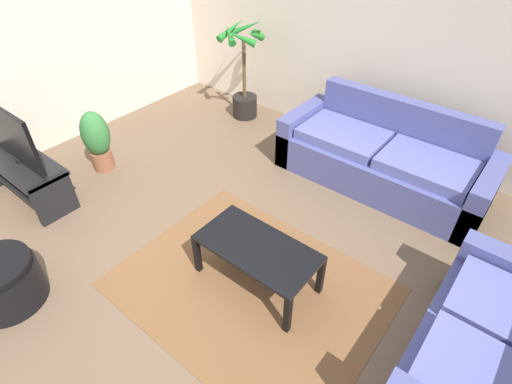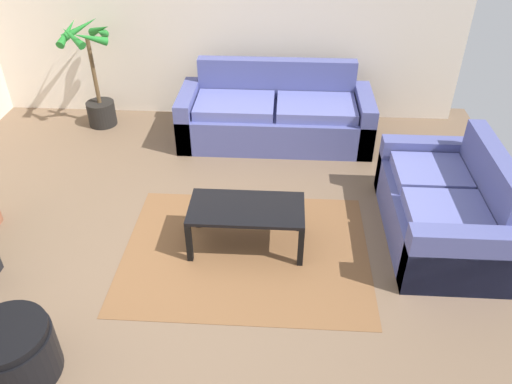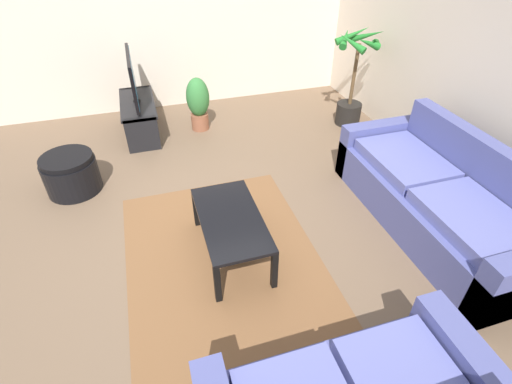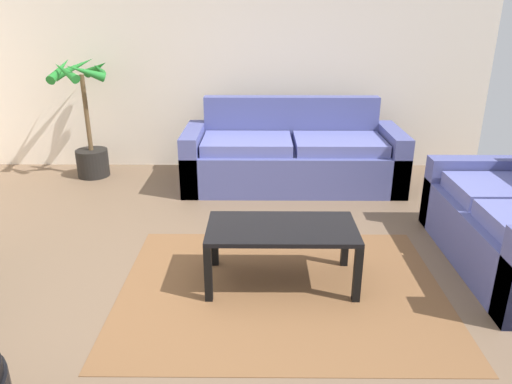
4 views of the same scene
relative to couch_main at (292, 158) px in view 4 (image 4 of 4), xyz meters
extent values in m
plane|color=brown|center=(-0.70, -2.28, -0.30)|extent=(6.60, 6.60, 0.00)
cube|color=beige|center=(-0.70, 0.72, 1.05)|extent=(6.00, 0.06, 2.70)
cube|color=#4C518C|center=(0.00, -0.03, -0.09)|extent=(2.28, 0.90, 0.42)
cube|color=#4C518C|center=(0.00, 0.34, 0.36)|extent=(1.92, 0.16, 0.48)
cube|color=#4C518C|center=(-1.05, -0.03, 0.01)|extent=(0.18, 0.90, 0.62)
cube|color=#4C518C|center=(1.05, -0.03, 0.01)|extent=(0.18, 0.90, 0.62)
cube|color=#5D63A4|center=(-0.48, -0.08, 0.18)|extent=(0.92, 0.66, 0.12)
cube|color=#5D63A4|center=(0.48, -0.08, 0.18)|extent=(0.92, 0.66, 0.12)
cube|color=#4C518C|center=(1.55, -1.04, 0.01)|extent=(0.90, 0.18, 0.62)
cube|color=#5D63A4|center=(1.50, -1.44, 0.18)|extent=(0.66, 0.58, 0.12)
cube|color=black|center=(-0.20, -2.01, 0.11)|extent=(1.02, 0.52, 0.03)
cube|color=black|center=(-0.68, -2.25, -0.10)|extent=(0.05, 0.05, 0.40)
cube|color=black|center=(0.29, -2.25, -0.10)|extent=(0.05, 0.05, 0.40)
cube|color=black|center=(-0.68, -1.77, -0.10)|extent=(0.05, 0.05, 0.40)
cube|color=black|center=(0.29, -1.77, -0.10)|extent=(0.05, 0.05, 0.40)
cube|color=brown|center=(-0.20, -2.11, -0.30)|extent=(2.20, 1.70, 0.01)
cylinder|color=black|center=(-2.25, 0.27, -0.15)|extent=(0.35, 0.35, 0.31)
cylinder|color=brown|center=(-2.25, 0.27, 0.42)|extent=(0.05, 0.05, 0.83)
cone|color=#207828|center=(-2.08, 0.29, 0.89)|extent=(0.15, 0.38, 0.22)
cone|color=#207828|center=(-2.14, 0.42, 0.89)|extent=(0.38, 0.32, 0.23)
cone|color=#207828|center=(-2.39, 0.45, 0.89)|extent=(0.44, 0.37, 0.26)
cone|color=#207828|center=(-2.49, 0.29, 0.89)|extent=(0.15, 0.49, 0.27)
cone|color=#207828|center=(-2.36, 0.12, 0.89)|extent=(0.37, 0.31, 0.23)
cone|color=#207828|center=(-2.15, 0.10, 0.89)|extent=(0.39, 0.30, 0.24)
camera|label=1|loc=(1.18, -3.74, 2.47)|focal=27.54mm
camera|label=2|loc=(0.10, -5.51, 2.75)|focal=35.23mm
camera|label=3|loc=(2.24, -2.53, 2.26)|focal=26.67mm
camera|label=4|loc=(-0.35, -4.96, 1.51)|focal=33.75mm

